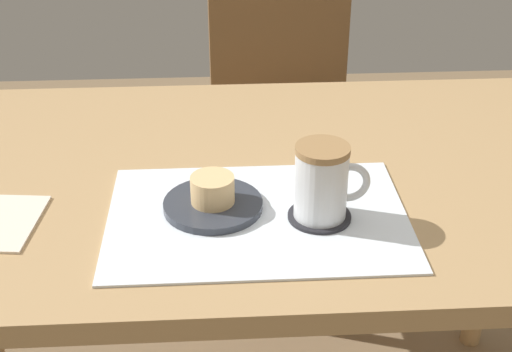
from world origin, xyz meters
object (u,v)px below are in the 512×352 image
wooden_chair (286,112)px  pastry (213,189)px  pastry_plate (213,205)px  dining_table (239,207)px  coffee_mug (323,181)px

wooden_chair → pastry: size_ratio=12.99×
wooden_chair → pastry_plate: (-0.20, -0.84, 0.23)m
dining_table → pastry: bearing=-108.6°
dining_table → pastry: (-0.04, -0.13, 0.11)m
pastry_plate → wooden_chair: bearing=76.8°
dining_table → pastry: 0.17m
pastry_plate → coffee_mug: size_ratio=1.33×
wooden_chair → coffee_mug: size_ratio=7.56×
pastry → coffee_mug: coffee_mug is taller
pastry → coffee_mug: size_ratio=0.58×
wooden_chair → coffee_mug: bearing=83.2°
wooden_chair → pastry_plate: wooden_chair is taller
pastry → dining_table: bearing=71.4°
pastry_plate → coffee_mug: (0.16, -0.04, 0.06)m
wooden_chair → pastry: wooden_chair is taller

